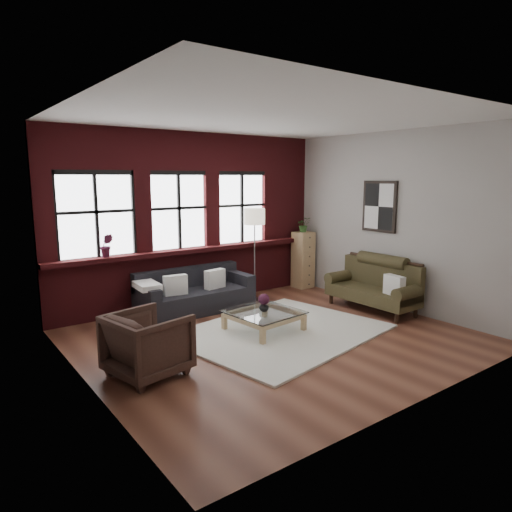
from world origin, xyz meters
TOP-DOWN VIEW (x-y plane):
  - floor at (0.00, 0.00)m, footprint 5.50×5.50m
  - ceiling at (0.00, 0.00)m, footprint 5.50×5.50m
  - wall_back at (0.00, 2.50)m, footprint 5.50×0.00m
  - wall_front at (0.00, -2.50)m, footprint 5.50×0.00m
  - wall_left at (-2.75, 0.00)m, footprint 0.00×5.00m
  - wall_right at (2.75, 0.00)m, footprint 0.00×5.00m
  - brick_backwall at (0.00, 2.44)m, footprint 5.50×0.12m
  - sill_ledge at (0.00, 2.35)m, footprint 5.50×0.30m
  - window_left at (-1.80, 2.45)m, footprint 1.38×0.10m
  - window_mid at (-0.30, 2.45)m, footprint 1.38×0.10m
  - window_right at (1.10, 2.45)m, footprint 1.38×0.10m
  - wall_poster at (2.72, 0.30)m, footprint 0.05×0.74m
  - shag_rug at (0.20, 0.09)m, footprint 3.39×2.87m
  - dark_sofa at (-0.28, 1.90)m, footprint 2.07×0.84m
  - pillow_a at (-0.73, 1.80)m, footprint 0.42×0.20m
  - pillow_b at (0.06, 1.80)m, footprint 0.42×0.21m
  - vintage_settee at (2.30, 0.06)m, footprint 0.77×1.74m
  - pillow_settee at (2.22, -0.48)m, footprint 0.19×0.40m
  - armchair at (-2.07, -0.13)m, footprint 1.02×1.00m
  - coffee_table at (0.03, 0.30)m, footprint 1.09×1.09m
  - vase at (0.03, 0.30)m, footprint 0.18×0.18m
  - flowers at (0.03, 0.30)m, footprint 0.17×0.17m
  - drawer_chest at (2.49, 2.11)m, footprint 0.37×0.37m
  - potted_plant_top at (2.49, 2.11)m, footprint 0.36×0.34m
  - floor_lamp at (1.00, 1.85)m, footprint 0.40×0.40m
  - sill_plant at (-1.69, 2.32)m, footprint 0.26×0.24m

SIDE VIEW (x-z plane):
  - floor at x=0.00m, z-range 0.00..0.00m
  - shag_rug at x=0.20m, z-range 0.00..0.03m
  - coffee_table at x=0.03m, z-range -0.01..0.33m
  - dark_sofa at x=-0.28m, z-range 0.00..0.75m
  - armchair at x=-2.07m, z-range 0.00..0.79m
  - vase at x=0.03m, z-range 0.33..0.48m
  - vintage_settee at x=2.30m, z-range 0.00..0.93m
  - flowers at x=0.03m, z-range 0.43..0.61m
  - pillow_a at x=-0.73m, z-range 0.39..0.73m
  - pillow_b at x=0.06m, z-range 0.39..0.73m
  - pillow_settee at x=2.22m, z-range 0.41..0.75m
  - drawer_chest at x=2.49m, z-range 0.00..1.22m
  - floor_lamp at x=1.00m, z-range 0.00..1.95m
  - sill_ledge at x=0.00m, z-range 1.00..1.08m
  - sill_plant at x=-1.69m, z-range 1.08..1.47m
  - potted_plant_top at x=2.49m, z-range 1.22..1.54m
  - wall_back at x=0.00m, z-range -1.15..4.35m
  - wall_front at x=0.00m, z-range -1.15..4.35m
  - wall_left at x=-2.75m, z-range -0.90..4.10m
  - wall_right at x=2.75m, z-range -0.90..4.10m
  - brick_backwall at x=0.00m, z-range 0.00..3.20m
  - window_left at x=-1.80m, z-range 1.00..2.50m
  - window_mid at x=-0.30m, z-range 1.00..2.50m
  - window_right at x=1.10m, z-range 1.00..2.50m
  - wall_poster at x=2.72m, z-range 1.38..2.32m
  - ceiling at x=0.00m, z-range 3.20..3.20m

